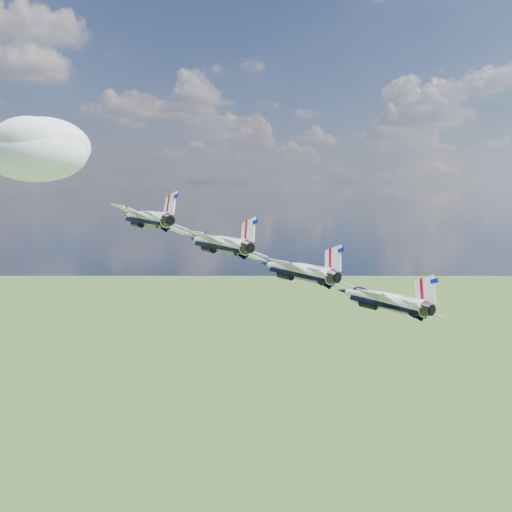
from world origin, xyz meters
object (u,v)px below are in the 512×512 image
jet_2 (296,270)px  jet_3 (380,299)px  jet_1 (218,243)px  jet_0 (145,218)px

jet_2 → jet_3: (7.30, -8.33, -3.25)m
jet_1 → jet_2: jet_1 is taller
jet_0 → jet_2: size_ratio=1.00×
jet_0 → jet_3: (21.91, -25.00, -9.75)m
jet_0 → jet_3: size_ratio=1.00×
jet_2 → jet_0: bearing=126.8°
jet_1 → jet_0: bearing=126.8°
jet_1 → jet_3: jet_1 is taller
jet_1 → jet_2: size_ratio=1.00×
jet_2 → jet_3: 11.55m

